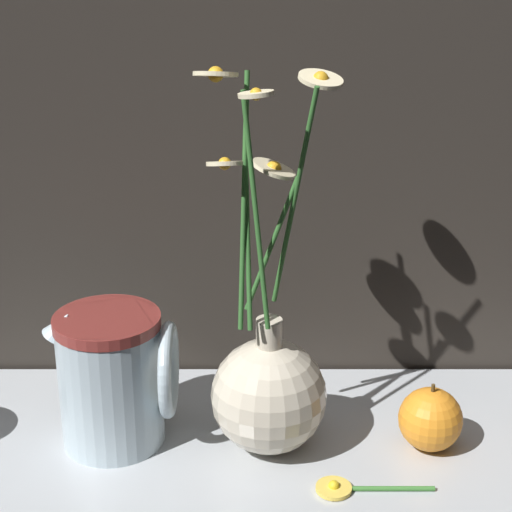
# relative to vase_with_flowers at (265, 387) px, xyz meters

# --- Properties ---
(ground_plane) EXTENTS (6.00, 6.00, 0.00)m
(ground_plane) POSITION_rel_vase_with_flowers_xyz_m (-0.01, 0.02, -0.08)
(ground_plane) COLOR black
(shelf) EXTENTS (0.90, 0.29, 0.01)m
(shelf) POSITION_rel_vase_with_flowers_xyz_m (-0.01, 0.02, -0.08)
(shelf) COLOR #B2B7BC
(shelf) RESTS_ON ground_plane
(vase_with_flowers) EXTENTS (0.15, 0.14, 0.40)m
(vase_with_flowers) POSITION_rel_vase_with_flowers_xyz_m (0.00, 0.00, 0.00)
(vase_with_flowers) COLOR beige
(vase_with_flowers) RESTS_ON shelf
(ceramic_pitcher) EXTENTS (0.14, 0.11, 0.16)m
(ceramic_pitcher) POSITION_rel_vase_with_flowers_xyz_m (-0.16, 0.01, 0.01)
(ceramic_pitcher) COLOR silver
(ceramic_pitcher) RESTS_ON shelf
(orange_fruit) EXTENTS (0.07, 0.07, 0.08)m
(orange_fruit) POSITION_rel_vase_with_flowers_xyz_m (0.17, -0.00, -0.04)
(orange_fruit) COLOR orange
(orange_fruit) RESTS_ON shelf
(loose_daisy) EXTENTS (0.12, 0.04, 0.01)m
(loose_daisy) POSITION_rel_vase_with_flowers_xyz_m (0.08, -0.08, -0.07)
(loose_daisy) COLOR #3D7A33
(loose_daisy) RESTS_ON shelf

